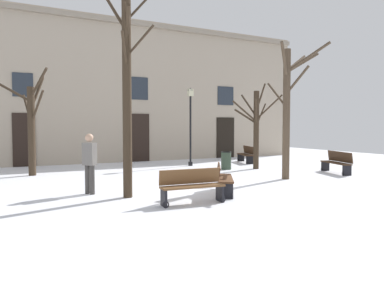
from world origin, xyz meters
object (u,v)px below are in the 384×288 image
tree_foreground (31,123)px  litter_bin (226,160)px  tree_left_of_center (127,89)px  person_by_shop_door (90,160)px  bench_facing_shops (337,162)px  bench_near_center_tree (192,186)px  tree_right_of_center (288,106)px  bench_far_corner (246,154)px  bench_back_to_back_left (223,178)px  streetlamp (190,118)px  tree_center (256,125)px

tree_foreground → litter_bin: size_ratio=5.09×
tree_left_of_center → person_by_shop_door: size_ratio=3.38×
bench_facing_shops → bench_near_center_tree: bearing=-56.0°
tree_foreground → person_by_shop_door: size_ratio=2.38×
tree_left_of_center → tree_right_of_center: bearing=6.6°
bench_far_corner → bench_facing_shops: bearing=27.1°
bench_facing_shops → bench_back_to_back_left: 7.00m
tree_left_of_center → bench_far_corner: 11.00m
tree_foreground → bench_facing_shops: tree_foreground is taller
tree_left_of_center → streetlamp: 8.22m
tree_foreground → bench_facing_shops: (11.76, -4.95, -1.67)m
tree_right_of_center → litter_bin: size_ratio=6.06×
streetlamp → bench_facing_shops: (4.41, -5.31, -1.94)m
bench_back_to_back_left → streetlamp: bearing=10.9°
tree_left_of_center → tree_right_of_center: size_ratio=1.19×
streetlamp → bench_facing_shops: bearing=-50.3°
tree_foreground → tree_right_of_center: bearing=-31.7°
tree_left_of_center → person_by_shop_door: 2.40m
bench_far_corner → tree_foreground: bearing=-71.0°
tree_left_of_center → person_by_shop_door: tree_left_of_center is taller
tree_right_of_center → bench_near_center_tree: 6.04m
streetlamp → bench_back_to_back_left: size_ratio=2.28×
litter_bin → person_by_shop_door: bearing=-153.5°
litter_bin → bench_far_corner: bench_far_corner is taller
tree_center → person_by_shop_door: (-8.14, -2.97, -1.05)m
tree_right_of_center → person_by_shop_door: bearing=178.4°
litter_bin → bench_near_center_tree: bearing=-128.4°
tree_left_of_center → bench_facing_shops: tree_left_of_center is taller
tree_right_of_center → bench_back_to_back_left: (-3.67, -1.40, -2.32)m
streetlamp → tree_left_of_center: bearing=-128.2°
tree_foreground → bench_far_corner: size_ratio=2.36×
streetlamp → bench_near_center_tree: size_ratio=2.29×
tree_left_of_center → litter_bin: size_ratio=7.23×
tree_center → person_by_shop_door: bearing=-159.9°
tree_center → streetlamp: tree_center is taller
tree_foreground → bench_near_center_tree: size_ratio=2.45×
tree_right_of_center → litter_bin: tree_right_of_center is taller
tree_foreground → person_by_shop_door: tree_foreground is taller
litter_bin → bench_facing_shops: bench_facing_shops is taller
bench_near_center_tree → person_by_shop_door: person_by_shop_door is taller
tree_center → tree_left_of_center: (-7.26, -3.92, 0.97)m
tree_left_of_center → bench_far_corner: size_ratio=3.35×
bench_back_to_back_left → litter_bin: bearing=-3.2°
litter_bin → person_by_shop_door: size_ratio=0.47×
tree_right_of_center → person_by_shop_door: 7.48m
streetlamp → litter_bin: (0.81, -2.13, -2.00)m
tree_center → bench_back_to_back_left: 6.65m
tree_center → bench_facing_shops: tree_center is taller
bench_far_corner → litter_bin: bearing=-33.7°
person_by_shop_door → tree_left_of_center: bearing=2.7°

